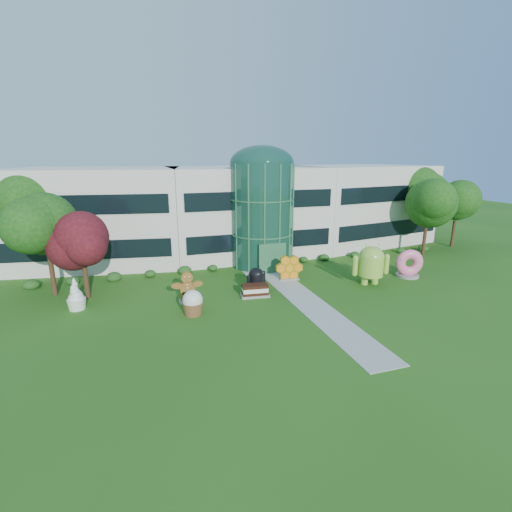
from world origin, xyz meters
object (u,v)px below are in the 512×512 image
object	(u,v)px
gingerbread	(187,287)
donut	(409,263)
android_black	(256,277)
android_green	(371,262)

from	to	relation	value
gingerbread	donut	bearing A→B (deg)	-0.48
android_black	android_green	bearing A→B (deg)	-31.26
android_green	donut	bearing A→B (deg)	16.57
donut	gingerbread	world-z (taller)	donut
gingerbread	android_green	bearing A→B (deg)	-3.03
android_black	donut	distance (m)	14.01
gingerbread	android_black	bearing A→B (deg)	6.91
android_black	gingerbread	bearing A→B (deg)	164.40
donut	gingerbread	bearing A→B (deg)	-163.76
android_green	donut	size ratio (longest dim) A/B	1.50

